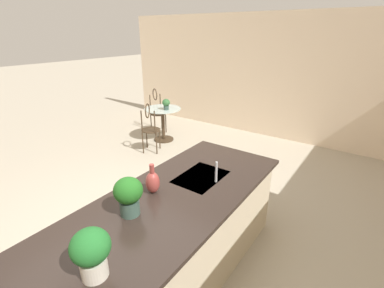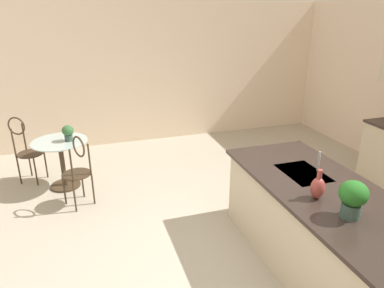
{
  "view_description": "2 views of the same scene",
  "coord_description": "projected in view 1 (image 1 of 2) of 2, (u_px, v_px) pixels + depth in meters",
  "views": [
    {
      "loc": [
        1.82,
        2.2,
        2.31
      ],
      "look_at": [
        -0.83,
        0.33,
        0.97
      ],
      "focal_mm": 25.57,
      "sensor_mm": 36.0,
      "label": 1
    },
    {
      "loc": [
        2.6,
        -1.3,
        2.55
      ],
      "look_at": [
        -0.95,
        -0.17,
        1.11
      ],
      "focal_mm": 32.83,
      "sensor_mm": 36.0,
      "label": 2
    }
  ],
  "objects": [
    {
      "name": "wall_left_window",
      "position": [
        268.0,
        77.0,
        6.13
      ],
      "size": [
        0.12,
        7.8,
        2.7
      ],
      "primitive_type": "cube",
      "color": "beige",
      "rests_on": "ground"
    },
    {
      "name": "ground_plane",
      "position": [
        133.0,
        230.0,
        3.43
      ],
      "size": [
        40.0,
        40.0,
        0.0
      ],
      "primitive_type": "plane",
      "color": "#B2A893"
    },
    {
      "name": "chair_by_island",
      "position": [
        157.0,
        109.0,
        6.61
      ],
      "size": [
        0.51,
        0.52,
        1.04
      ],
      "color": "#3D2D1E",
      "rests_on": "ground"
    },
    {
      "name": "kitchen_island",
      "position": [
        168.0,
        242.0,
        2.58
      ],
      "size": [
        2.8,
        1.06,
        0.92
      ],
      "color": "beige",
      "rests_on": "ground"
    },
    {
      "name": "sink_faucet",
      "position": [
        216.0,
        172.0,
        2.68
      ],
      "size": [
        0.02,
        0.02,
        0.22
      ],
      "primitive_type": "cylinder",
      "color": "#B2B5BA",
      "rests_on": "kitchen_island"
    },
    {
      "name": "bistro_table",
      "position": [
        163.0,
        121.0,
        6.1
      ],
      "size": [
        0.8,
        0.8,
        0.74
      ],
      "color": "#3D2D1E",
      "rests_on": "ground"
    },
    {
      "name": "potted_plant_counter_near",
      "position": [
        128.0,
        194.0,
        2.17
      ],
      "size": [
        0.23,
        0.23,
        0.33
      ],
      "color": "#385147",
      "rests_on": "kitchen_island"
    },
    {
      "name": "potted_plant_on_table",
      "position": [
        166.0,
        104.0,
        5.84
      ],
      "size": [
        0.17,
        0.17,
        0.24
      ],
      "color": "#385147",
      "rests_on": "bistro_table"
    },
    {
      "name": "chair_near_window",
      "position": [
        150.0,
        126.0,
        5.42
      ],
      "size": [
        0.52,
        0.52,
        1.04
      ],
      "color": "#3D2D1E",
      "rests_on": "ground"
    },
    {
      "name": "vase_on_counter",
      "position": [
        153.0,
        182.0,
        2.5
      ],
      "size": [
        0.13,
        0.13,
        0.29
      ],
      "color": "#993D38",
      "rests_on": "kitchen_island"
    },
    {
      "name": "potted_plant_counter_far",
      "position": [
        91.0,
        251.0,
        1.61
      ],
      "size": [
        0.24,
        0.24,
        0.34
      ],
      "color": "beige",
      "rests_on": "kitchen_island"
    }
  ]
}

